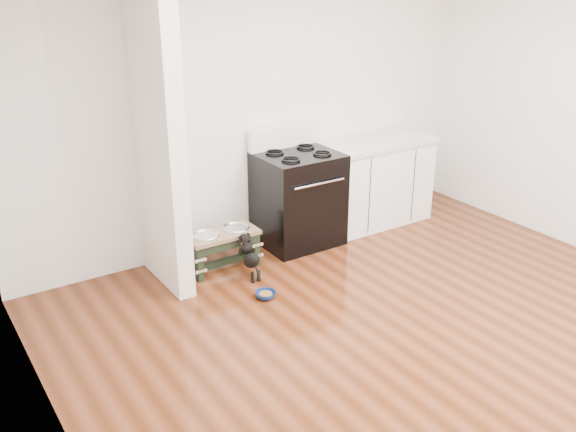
# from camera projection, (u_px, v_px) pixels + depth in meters

# --- Properties ---
(ground) EXTENTS (5.00, 5.00, 0.00)m
(ground) POSITION_uv_depth(u_px,v_px,m) (434.00, 351.00, 4.69)
(ground) COLOR #421D0B
(ground) RESTS_ON ground
(room_shell) EXTENTS (5.00, 5.00, 5.00)m
(room_shell) POSITION_uv_depth(u_px,v_px,m) (456.00, 136.00, 4.08)
(room_shell) COLOR silver
(room_shell) RESTS_ON ground
(partition_wall) EXTENTS (0.15, 0.80, 2.70)m
(partition_wall) POSITION_uv_depth(u_px,v_px,m) (157.00, 132.00, 5.21)
(partition_wall) COLOR silver
(partition_wall) RESTS_ON ground
(oven_range) EXTENTS (0.76, 0.69, 1.14)m
(oven_range) POSITION_uv_depth(u_px,v_px,m) (298.00, 197.00, 6.31)
(oven_range) COLOR black
(oven_range) RESTS_ON ground
(cabinet_run) EXTENTS (1.24, 0.64, 0.91)m
(cabinet_run) POSITION_uv_depth(u_px,v_px,m) (373.00, 181.00, 6.83)
(cabinet_run) COLOR white
(cabinet_run) RESTS_ON ground
(dog_feeder) EXTENTS (0.66, 0.35, 0.38)m
(dog_feeder) POSITION_uv_depth(u_px,v_px,m) (222.00, 242.00, 5.84)
(dog_feeder) COLOR black
(dog_feeder) RESTS_ON ground
(puppy) EXTENTS (0.12, 0.34, 0.40)m
(puppy) POSITION_uv_depth(u_px,v_px,m) (250.00, 255.00, 5.68)
(puppy) COLOR black
(puppy) RESTS_ON ground
(floor_bowl) EXTENTS (0.23, 0.23, 0.06)m
(floor_bowl) POSITION_uv_depth(u_px,v_px,m) (266.00, 295.00, 5.40)
(floor_bowl) COLOR navy
(floor_bowl) RESTS_ON ground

